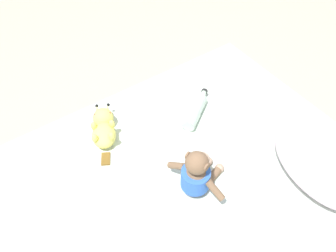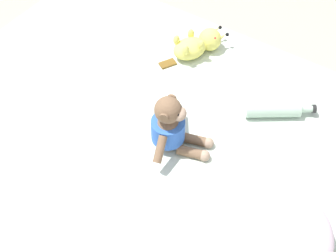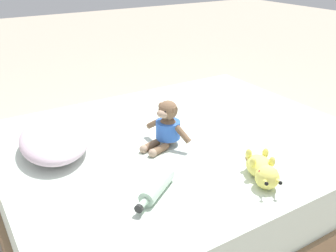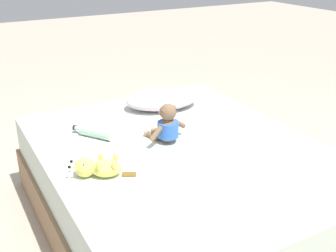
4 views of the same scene
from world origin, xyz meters
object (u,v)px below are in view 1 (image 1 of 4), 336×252
at_px(pillow, 321,162).
at_px(plush_monkey, 197,174).
at_px(bed, 178,234).
at_px(plush_yellow_creature, 104,128).
at_px(glass_bottle, 195,111).

height_order(pillow, plush_monkey, plush_monkey).
relative_size(bed, plush_yellow_creature, 5.97).
height_order(bed, pillow, pillow).
height_order(bed, plush_monkey, plush_monkey).
bearing_deg(plush_monkey, pillow, 64.18).
relative_size(bed, pillow, 3.32).
bearing_deg(pillow, plush_monkey, -115.82).
bearing_deg(plush_yellow_creature, pillow, 42.73).
bearing_deg(plush_monkey, bed, -73.85).
xyz_separation_m(bed, plush_monkey, (-0.03, 0.11, 0.36)).
distance_m(bed, plush_monkey, 0.37).
bearing_deg(bed, glass_bottle, 135.40).
height_order(plush_monkey, plush_yellow_creature, plush_monkey).
relative_size(pillow, glass_bottle, 2.25).
distance_m(bed, glass_bottle, 0.60).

